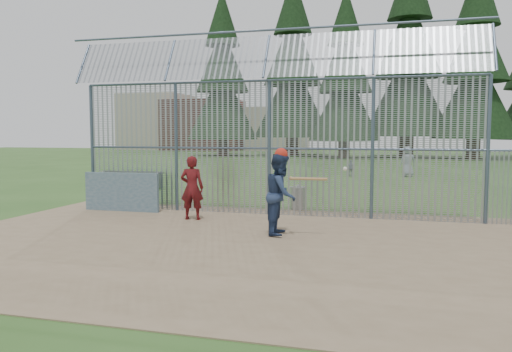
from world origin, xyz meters
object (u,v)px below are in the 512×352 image
(trash_can, at_px, (299,198))
(bleacher, at_px, (129,179))
(batter, at_px, (281,194))
(onlooker, at_px, (192,188))
(dugout_wall, at_px, (122,192))

(trash_can, height_order, bleacher, trash_can)
(batter, xyz_separation_m, onlooker, (-2.86, 1.35, -0.07))
(dugout_wall, height_order, trash_can, dugout_wall)
(trash_can, bearing_deg, batter, -85.75)
(batter, xyz_separation_m, bleacher, (-8.78, 8.35, -0.58))
(batter, distance_m, onlooker, 3.16)
(batter, height_order, bleacher, batter)
(onlooker, height_order, bleacher, onlooker)
(dugout_wall, bearing_deg, onlooker, -17.30)
(dugout_wall, distance_m, onlooker, 2.86)
(onlooker, distance_m, bleacher, 9.18)
(dugout_wall, relative_size, bleacher, 0.83)
(dugout_wall, xyz_separation_m, bleacher, (-3.21, 6.15, -0.21))
(batter, bearing_deg, dugout_wall, 65.68)
(onlooker, xyz_separation_m, trash_can, (2.56, 2.66, -0.54))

